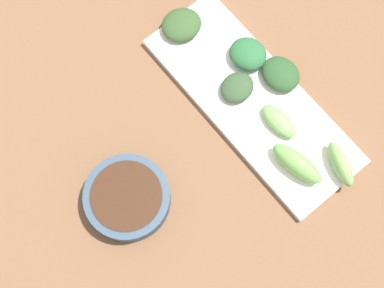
% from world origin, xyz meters
% --- Properties ---
extents(tabletop, '(2.10, 2.10, 0.02)m').
position_xyz_m(tabletop, '(0.00, 0.00, 0.01)').
color(tabletop, brown).
rests_on(tabletop, ground).
extents(sauce_bowl, '(0.12, 0.12, 0.03)m').
position_xyz_m(sauce_bowl, '(-0.12, -0.02, 0.04)').
color(sauce_bowl, '#304458').
rests_on(sauce_bowl, tabletop).
extents(serving_plate, '(0.13, 0.35, 0.01)m').
position_xyz_m(serving_plate, '(0.11, -0.02, 0.03)').
color(serving_plate, white).
rests_on(serving_plate, tabletop).
extents(broccoli_leafy_0, '(0.06, 0.07, 0.03)m').
position_xyz_m(broccoli_leafy_0, '(0.15, 0.03, 0.05)').
color(broccoli_leafy_0, '#265D33').
rests_on(broccoli_leafy_0, serving_plate).
extents(broccoli_leafy_1, '(0.05, 0.05, 0.02)m').
position_xyz_m(broccoli_leafy_1, '(0.10, 0.01, 0.04)').
color(broccoli_leafy_1, '#2E472A').
rests_on(broccoli_leafy_1, serving_plate).
extents(broccoli_stalk_2, '(0.03, 0.06, 0.02)m').
position_xyz_m(broccoli_stalk_2, '(0.11, -0.07, 0.04)').
color(broccoli_stalk_2, '#6FA655').
rests_on(broccoli_stalk_2, serving_plate).
extents(broccoli_leafy_3, '(0.07, 0.06, 0.02)m').
position_xyz_m(broccoli_leafy_3, '(0.10, 0.13, 0.04)').
color(broccoli_leafy_3, '#2F4B25').
rests_on(broccoli_leafy_3, serving_plate).
extents(broccoli_stalk_4, '(0.04, 0.07, 0.03)m').
position_xyz_m(broccoli_stalk_4, '(0.14, -0.17, 0.05)').
color(broccoli_stalk_4, '#74A255').
rests_on(broccoli_stalk_4, serving_plate).
extents(broccoli_leafy_5, '(0.05, 0.06, 0.02)m').
position_xyz_m(broccoli_leafy_5, '(0.16, -0.02, 0.04)').
color(broccoli_leafy_5, '#264824').
rests_on(broccoli_leafy_5, serving_plate).
extents(broccoli_stalk_6, '(0.04, 0.08, 0.03)m').
position_xyz_m(broccoli_stalk_6, '(0.09, -0.13, 0.05)').
color(broccoli_stalk_6, '#6AA64B').
rests_on(broccoli_stalk_6, serving_plate).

